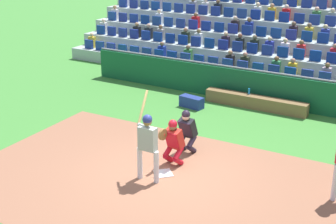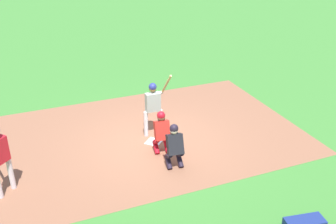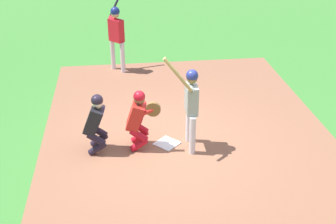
# 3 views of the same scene
# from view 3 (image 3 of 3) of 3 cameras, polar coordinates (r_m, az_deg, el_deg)

# --- Properties ---
(ground_plane) EXTENTS (160.00, 160.00, 0.00)m
(ground_plane) POSITION_cam_3_polar(r_m,az_deg,el_deg) (9.18, -0.14, -4.25)
(ground_plane) COLOR #3E8334
(infield_dirt_patch) EXTENTS (9.55, 6.48, 0.01)m
(infield_dirt_patch) POSITION_cam_3_polar(r_m,az_deg,el_deg) (9.24, 2.96, -4.05)
(infield_dirt_patch) COLOR #915E44
(infield_dirt_patch) RESTS_ON ground_plane
(home_plate_marker) EXTENTS (0.62, 0.62, 0.02)m
(home_plate_marker) POSITION_cam_3_polar(r_m,az_deg,el_deg) (9.17, -0.14, -4.16)
(home_plate_marker) COLOR white
(home_plate_marker) RESTS_ON infield_dirt_patch
(batter_at_plate) EXTENTS (0.70, 0.72, 2.15)m
(batter_at_plate) POSITION_cam_3_polar(r_m,az_deg,el_deg) (8.56, 3.06, 1.47)
(batter_at_plate) COLOR silver
(batter_at_plate) RESTS_ON ground_plane
(catcher_crouching) EXTENTS (0.49, 0.72, 1.31)m
(catcher_crouching) POSITION_cam_3_polar(r_m,az_deg,el_deg) (8.74, -3.91, -0.60)
(catcher_crouching) COLOR red
(catcher_crouching) RESTS_ON ground_plane
(home_plate_umpire) EXTENTS (0.49, 0.49, 1.30)m
(home_plate_umpire) POSITION_cam_3_polar(r_m,az_deg,el_deg) (8.73, -9.52, -1.14)
(home_plate_umpire) COLOR #241B2A
(home_plate_umpire) RESTS_ON ground_plane
(on_deck_batter) EXTENTS (0.80, 0.53, 2.31)m
(on_deck_batter) POSITION_cam_3_polar(r_m,az_deg,el_deg) (12.50, -6.86, 10.56)
(on_deck_batter) COLOR silver
(on_deck_batter) RESTS_ON ground_plane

